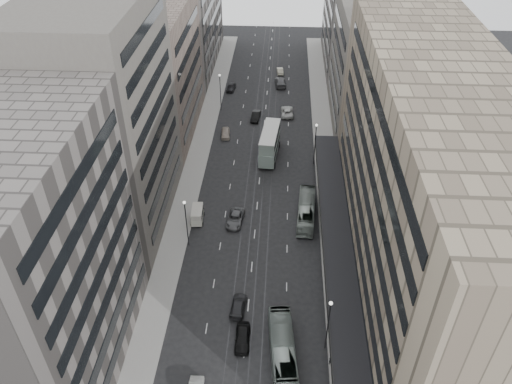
% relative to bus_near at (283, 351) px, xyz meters
% --- Properties ---
extents(ground, '(220.00, 220.00, 0.00)m').
position_rel_bus_near_xyz_m(ground, '(-4.57, 6.89, -1.62)').
color(ground, black).
rests_on(ground, ground).
extents(sidewalk_right, '(4.00, 125.00, 0.15)m').
position_rel_bus_near_xyz_m(sidewalk_right, '(7.43, 44.39, -1.54)').
color(sidewalk_right, gray).
rests_on(sidewalk_right, ground).
extents(sidewalk_left, '(4.00, 125.00, 0.15)m').
position_rel_bus_near_xyz_m(sidewalk_left, '(-16.57, 44.39, -1.54)').
color(sidewalk_left, gray).
rests_on(sidewalk_left, ground).
extents(department_store, '(19.20, 60.00, 30.00)m').
position_rel_bus_near_xyz_m(department_store, '(16.88, 14.89, 13.33)').
color(department_store, gray).
rests_on(department_store, ground).
extents(building_right_mid, '(15.00, 28.00, 24.00)m').
position_rel_bus_near_xyz_m(building_right_mid, '(16.93, 58.89, 10.38)').
color(building_right_mid, '#554F49').
rests_on(building_right_mid, ground).
extents(building_right_far, '(15.00, 32.00, 28.00)m').
position_rel_bus_near_xyz_m(building_right_far, '(16.93, 88.89, 12.38)').
color(building_right_far, '#68625E').
rests_on(building_right_far, ground).
extents(building_left_a, '(15.00, 28.00, 30.00)m').
position_rel_bus_near_xyz_m(building_left_a, '(-26.07, -1.11, 13.38)').
color(building_left_a, '#68625E').
rests_on(building_left_a, ground).
extents(building_left_b, '(15.00, 26.00, 34.00)m').
position_rel_bus_near_xyz_m(building_left_b, '(-26.07, 25.89, 15.38)').
color(building_left_b, '#554F49').
rests_on(building_left_b, ground).
extents(building_left_c, '(15.00, 28.00, 25.00)m').
position_rel_bus_near_xyz_m(building_left_c, '(-26.07, 52.89, 10.88)').
color(building_left_c, '#726359').
rests_on(building_left_c, ground).
extents(building_left_d, '(15.00, 38.00, 28.00)m').
position_rel_bus_near_xyz_m(building_left_d, '(-26.07, 85.89, 12.38)').
color(building_left_d, '#68625E').
rests_on(building_left_d, ground).
extents(lamp_right_near, '(0.44, 0.44, 8.32)m').
position_rel_bus_near_xyz_m(lamp_right_near, '(5.13, 1.89, 3.59)').
color(lamp_right_near, '#262628').
rests_on(lamp_right_near, ground).
extents(lamp_right_far, '(0.44, 0.44, 8.32)m').
position_rel_bus_near_xyz_m(lamp_right_far, '(5.13, 41.89, 3.59)').
color(lamp_right_far, '#262628').
rests_on(lamp_right_far, ground).
extents(lamp_left_near, '(0.44, 0.44, 8.32)m').
position_rel_bus_near_xyz_m(lamp_left_near, '(-14.27, 18.89, 3.59)').
color(lamp_left_near, '#262628').
rests_on(lamp_left_near, ground).
extents(lamp_left_far, '(0.44, 0.44, 8.32)m').
position_rel_bus_near_xyz_m(lamp_left_far, '(-14.27, 61.89, 3.59)').
color(lamp_left_far, '#262628').
rests_on(lamp_left_far, ground).
extents(bus_near, '(3.84, 11.83, 3.24)m').
position_rel_bus_near_xyz_m(bus_near, '(0.00, 0.00, 0.00)').
color(bus_near, gray).
rests_on(bus_near, ground).
extents(bus_far, '(3.20, 10.94, 3.01)m').
position_rel_bus_near_xyz_m(bus_far, '(3.35, 26.25, -0.11)').
color(bus_far, gray).
rests_on(bus_far, ground).
extents(double_decker, '(3.88, 10.26, 5.49)m').
position_rel_bus_near_xyz_m(double_decker, '(-3.07, 43.90, 1.35)').
color(double_decker, gray).
rests_on(double_decker, ground).
extents(panel_van, '(2.03, 3.83, 2.35)m').
position_rel_bus_near_xyz_m(panel_van, '(-13.77, 24.55, -0.32)').
color(panel_van, beige).
rests_on(panel_van, ground).
extents(sedan_0, '(1.90, 4.59, 1.56)m').
position_rel_bus_near_xyz_m(sedan_0, '(-4.88, 2.18, -0.84)').
color(sedan_0, black).
rests_on(sedan_0, ground).
extents(sedan_2, '(2.90, 5.43, 1.45)m').
position_rel_bus_near_xyz_m(sedan_2, '(-7.80, 24.57, -0.89)').
color(sedan_2, '#555557').
rests_on(sedan_2, ground).
extents(sedan_3, '(2.20, 4.71, 1.33)m').
position_rel_bus_near_xyz_m(sedan_3, '(-5.81, 7.20, -0.95)').
color(sedan_3, '#242426').
rests_on(sedan_3, ground).
extents(sedan_4, '(2.06, 4.31, 1.42)m').
position_rel_bus_near_xyz_m(sedan_4, '(-12.11, 50.80, -0.91)').
color(sedan_4, '#A6988A').
rests_on(sedan_4, ground).
extents(sedan_5, '(2.07, 4.79, 1.54)m').
position_rel_bus_near_xyz_m(sedan_5, '(-6.48, 58.17, -0.85)').
color(sedan_5, black).
rests_on(sedan_5, ground).
extents(sedan_6, '(2.73, 5.59, 1.53)m').
position_rel_bus_near_xyz_m(sedan_6, '(0.10, 60.54, -0.85)').
color(sedan_6, beige).
rests_on(sedan_6, ground).
extents(sedan_7, '(2.94, 6.10, 1.71)m').
position_rel_bus_near_xyz_m(sedan_7, '(-1.60, 75.13, -0.76)').
color(sedan_7, '#4E4E51').
rests_on(sedan_7, ground).
extents(sedan_8, '(2.24, 4.56, 1.50)m').
position_rel_bus_near_xyz_m(sedan_8, '(-13.07, 71.96, -0.87)').
color(sedan_8, black).
rests_on(sedan_8, ground).
extents(sedan_9, '(1.82, 4.22, 1.35)m').
position_rel_bus_near_xyz_m(sedan_9, '(-1.80, 82.07, -0.94)').
color(sedan_9, beige).
rests_on(sedan_9, ground).
extents(pedestrian, '(0.69, 0.68, 1.60)m').
position_rel_bus_near_xyz_m(pedestrian, '(5.63, -0.36, -0.67)').
color(pedestrian, black).
rests_on(pedestrian, sidewalk_right).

